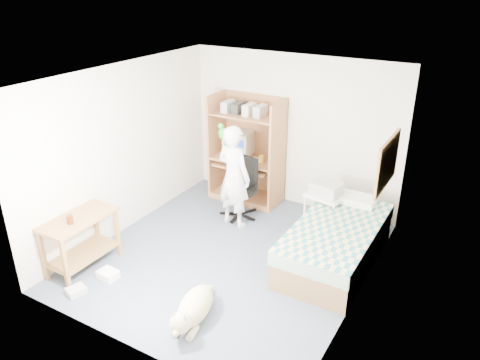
{
  "coord_description": "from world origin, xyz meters",
  "views": [
    {
      "loc": [
        2.91,
        -4.71,
        3.64
      ],
      "look_at": [
        -0.01,
        0.29,
        1.05
      ],
      "focal_mm": 35.0,
      "sensor_mm": 36.0,
      "label": 1
    }
  ],
  "objects_px": {
    "dog": "(193,308)",
    "printer_cart": "(325,207)",
    "computer_hutch": "(248,154)",
    "person": "(234,177)",
    "bed": "(336,243)",
    "side_desk": "(80,235)",
    "office_chair": "(241,196)"
  },
  "relations": [
    {
      "from": "dog",
      "to": "printer_cart",
      "type": "distance_m",
      "value": 2.68
    },
    {
      "from": "computer_hutch",
      "to": "person",
      "type": "bearing_deg",
      "value": -73.36
    },
    {
      "from": "printer_cart",
      "to": "bed",
      "type": "bearing_deg",
      "value": -48.12
    },
    {
      "from": "person",
      "to": "printer_cart",
      "type": "xyz_separation_m",
      "value": [
        1.31,
        0.45,
        -0.38
      ]
    },
    {
      "from": "computer_hutch",
      "to": "side_desk",
      "type": "bearing_deg",
      "value": -106.14
    },
    {
      "from": "side_desk",
      "to": "person",
      "type": "distance_m",
      "value": 2.34
    },
    {
      "from": "office_chair",
      "to": "side_desk",
      "type": "bearing_deg",
      "value": -103.77
    },
    {
      "from": "office_chair",
      "to": "dog",
      "type": "distance_m",
      "value": 2.6
    },
    {
      "from": "computer_hutch",
      "to": "printer_cart",
      "type": "distance_m",
      "value": 1.7
    },
    {
      "from": "side_desk",
      "to": "person",
      "type": "xyz_separation_m",
      "value": [
        1.12,
        2.03,
        0.31
      ]
    },
    {
      "from": "office_chair",
      "to": "person",
      "type": "relative_size",
      "value": 0.6
    },
    {
      "from": "person",
      "to": "computer_hutch",
      "type": "bearing_deg",
      "value": -62.22
    },
    {
      "from": "bed",
      "to": "printer_cart",
      "type": "distance_m",
      "value": 0.79
    },
    {
      "from": "bed",
      "to": "printer_cart",
      "type": "height_order",
      "value": "bed"
    },
    {
      "from": "printer_cart",
      "to": "person",
      "type": "bearing_deg",
      "value": -151.45
    },
    {
      "from": "computer_hutch",
      "to": "bed",
      "type": "bearing_deg",
      "value": -29.29
    },
    {
      "from": "dog",
      "to": "printer_cart",
      "type": "height_order",
      "value": "printer_cart"
    },
    {
      "from": "side_desk",
      "to": "person",
      "type": "relative_size",
      "value": 0.62
    },
    {
      "from": "bed",
      "to": "dog",
      "type": "height_order",
      "value": "bed"
    },
    {
      "from": "bed",
      "to": "office_chair",
      "type": "xyz_separation_m",
      "value": [
        -1.77,
        0.51,
        0.06
      ]
    },
    {
      "from": "side_desk",
      "to": "bed",
      "type": "bearing_deg",
      "value": 32.5
    },
    {
      "from": "side_desk",
      "to": "dog",
      "type": "distance_m",
      "value": 1.91
    },
    {
      "from": "office_chair",
      "to": "printer_cart",
      "type": "bearing_deg",
      "value": 17.34
    },
    {
      "from": "office_chair",
      "to": "person",
      "type": "distance_m",
      "value": 0.55
    },
    {
      "from": "computer_hutch",
      "to": "dog",
      "type": "distance_m",
      "value": 3.3
    },
    {
      "from": "person",
      "to": "side_desk",
      "type": "bearing_deg",
      "value": 72.19
    },
    {
      "from": "office_chair",
      "to": "computer_hutch",
      "type": "bearing_deg",
      "value": 122.04
    },
    {
      "from": "computer_hutch",
      "to": "printer_cart",
      "type": "xyz_separation_m",
      "value": [
        1.58,
        -0.46,
        -0.39
      ]
    },
    {
      "from": "dog",
      "to": "computer_hutch",
      "type": "bearing_deg",
      "value": 96.41
    },
    {
      "from": "bed",
      "to": "side_desk",
      "type": "height_order",
      "value": "side_desk"
    },
    {
      "from": "side_desk",
      "to": "office_chair",
      "type": "relative_size",
      "value": 1.03
    },
    {
      "from": "person",
      "to": "printer_cart",
      "type": "bearing_deg",
      "value": -149.98
    }
  ]
}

